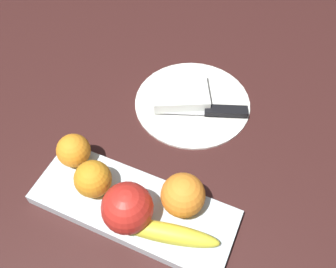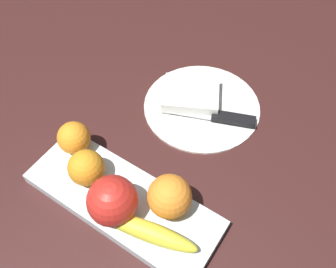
# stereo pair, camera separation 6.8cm
# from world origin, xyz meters

# --- Properties ---
(ground_plane) EXTENTS (2.40, 2.40, 0.00)m
(ground_plane) POSITION_xyz_m (0.00, 0.00, 0.00)
(ground_plane) COLOR #3A1B19
(fruit_tray) EXTENTS (0.35, 0.13, 0.02)m
(fruit_tray) POSITION_xyz_m (-0.00, -0.00, 0.01)
(fruit_tray) COLOR silver
(fruit_tray) RESTS_ON ground_plane
(apple) EXTENTS (0.08, 0.08, 0.08)m
(apple) POSITION_xyz_m (-0.01, 0.03, 0.06)
(apple) COLOR red
(apple) RESTS_ON fruit_tray
(banana) EXTENTS (0.17, 0.07, 0.03)m
(banana) POSITION_xyz_m (-0.08, 0.03, 0.04)
(banana) COLOR yellow
(banana) RESTS_ON fruit_tray
(orange_near_apple) EXTENTS (0.06, 0.06, 0.06)m
(orange_near_apple) POSITION_xyz_m (0.14, -0.04, 0.05)
(orange_near_apple) COLOR orange
(orange_near_apple) RESTS_ON fruit_tray
(orange_near_banana) EXTENTS (0.06, 0.06, 0.06)m
(orange_near_banana) POSITION_xyz_m (0.07, 0.00, 0.06)
(orange_near_banana) COLOR orange
(orange_near_banana) RESTS_ON fruit_tray
(orange_center) EXTENTS (0.07, 0.07, 0.07)m
(orange_center) POSITION_xyz_m (-0.08, -0.03, 0.06)
(orange_center) COLOR orange
(orange_center) RESTS_ON fruit_tray
(dinner_plate) EXTENTS (0.25, 0.25, 0.01)m
(dinner_plate) POSITION_xyz_m (-0.00, -0.28, 0.00)
(dinner_plate) COLOR white
(dinner_plate) RESTS_ON ground_plane
(folded_napkin) EXTENTS (0.15, 0.14, 0.03)m
(folded_napkin) POSITION_xyz_m (0.03, -0.28, 0.02)
(folded_napkin) COLOR white
(folded_napkin) RESTS_ON dinner_plate
(knife) EXTENTS (0.18, 0.09, 0.01)m
(knife) POSITION_xyz_m (-0.06, -0.27, 0.01)
(knife) COLOR silver
(knife) RESTS_ON dinner_plate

